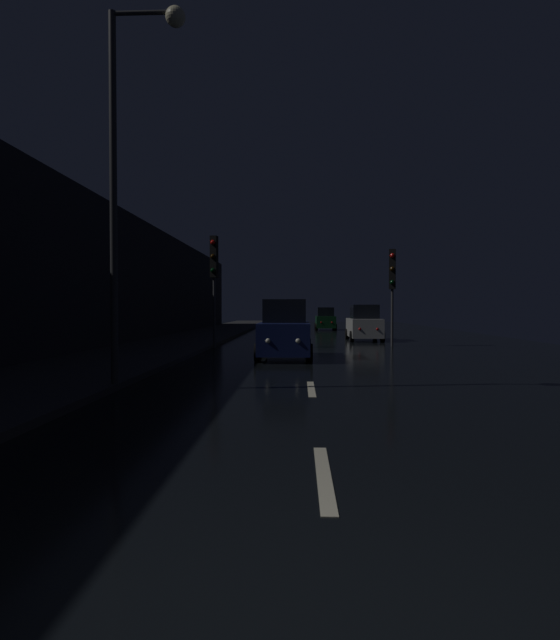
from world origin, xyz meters
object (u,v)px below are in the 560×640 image
at_px(traffic_light_far_right, 392,276).
at_px(streetlamp_overhead, 132,144).
at_px(traffic_light_far_left, 214,266).
at_px(car_parked_right_far, 364,324).
at_px(car_distant_taillights, 325,320).
at_px(car_approaching_headlights, 285,331).

relative_size(traffic_light_far_right, streetlamp_overhead, 0.55).
xyz_separation_m(traffic_light_far_left, car_parked_right_far, (7.55, 5.72, -2.82)).
height_order(traffic_light_far_right, car_distant_taillights, traffic_light_far_right).
bearing_deg(streetlamp_overhead, car_approaching_headlights, 67.05).
xyz_separation_m(traffic_light_far_right, car_distant_taillights, (-2.27, 18.32, -2.48)).
height_order(traffic_light_far_left, streetlamp_overhead, streetlamp_overhead).
bearing_deg(traffic_light_far_left, streetlamp_overhead, 9.59).
relative_size(car_approaching_headlights, car_distant_taillights, 1.13).
bearing_deg(car_distant_taillights, traffic_light_far_right, -172.93).
xyz_separation_m(car_approaching_headlights, car_distant_taillights, (2.70, 24.36, -0.11)).
height_order(car_approaching_headlights, car_parked_right_far, car_approaching_headlights).
relative_size(car_approaching_headlights, car_parked_right_far, 1.06).
bearing_deg(car_parked_right_far, car_distant_taillights, 6.02).
distance_m(traffic_light_far_right, car_approaching_headlights, 8.17).
bearing_deg(traffic_light_far_left, traffic_light_far_right, 108.06).
distance_m(traffic_light_far_right, streetlamp_overhead, 15.89).
distance_m(car_parked_right_far, car_distant_taillights, 14.07).
distance_m(traffic_light_far_left, streetlamp_overhead, 12.22).
bearing_deg(car_approaching_headlights, car_distant_taillights, 173.68).
height_order(traffic_light_far_right, car_parked_right_far, traffic_light_far_right).
relative_size(traffic_light_far_left, car_distant_taillights, 1.36).
bearing_deg(streetlamp_overhead, traffic_light_far_right, 58.94).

